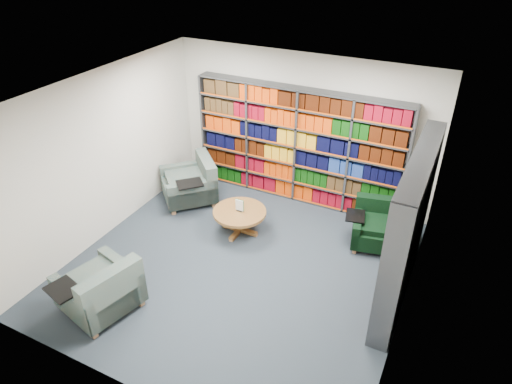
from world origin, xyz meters
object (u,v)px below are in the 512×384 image
at_px(chair_teal_left, 193,184).
at_px(coffee_table, 240,215).
at_px(chair_teal_front, 103,292).
at_px(chair_green_right, 377,227).

height_order(chair_teal_left, coffee_table, chair_teal_left).
xyz_separation_m(chair_teal_left, chair_teal_front, (0.50, -3.05, -0.01)).
relative_size(chair_teal_left, coffee_table, 1.45).
bearing_deg(chair_teal_left, coffee_table, -22.85).
height_order(chair_teal_front, coffee_table, chair_teal_front).
bearing_deg(chair_green_right, chair_teal_left, -176.17).
relative_size(chair_teal_left, chair_teal_front, 1.11).
xyz_separation_m(chair_teal_left, chair_green_right, (3.51, 0.24, -0.05)).
height_order(chair_teal_left, chair_teal_front, chair_teal_left).
bearing_deg(coffee_table, chair_teal_front, -107.98).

